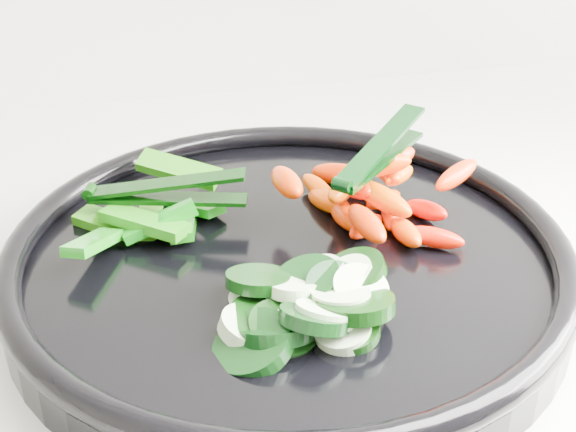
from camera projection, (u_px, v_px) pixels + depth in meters
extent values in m
cube|color=silver|center=(60.00, 279.00, 0.58)|extent=(2.02, 0.62, 0.03)
cylinder|color=black|center=(288.00, 271.00, 0.54)|extent=(0.49, 0.49, 0.02)
torus|color=black|center=(288.00, 248.00, 0.53)|extent=(0.49, 0.49, 0.02)
cylinder|color=black|center=(275.00, 332.00, 0.45)|extent=(0.05, 0.05, 0.03)
cylinder|color=beige|center=(277.00, 322.00, 0.46)|extent=(0.04, 0.04, 0.02)
cylinder|color=black|center=(282.00, 330.00, 0.45)|extent=(0.05, 0.05, 0.02)
cylinder|color=beige|center=(249.00, 328.00, 0.46)|extent=(0.05, 0.05, 0.02)
cylinder|color=black|center=(348.00, 330.00, 0.45)|extent=(0.05, 0.05, 0.02)
cylinder|color=beige|center=(343.00, 332.00, 0.45)|extent=(0.05, 0.05, 0.02)
cylinder|color=black|center=(283.00, 305.00, 0.48)|extent=(0.06, 0.06, 0.02)
cylinder|color=beige|center=(254.00, 298.00, 0.48)|extent=(0.04, 0.04, 0.02)
cylinder|color=black|center=(276.00, 309.00, 0.47)|extent=(0.05, 0.05, 0.02)
cylinder|color=#D4F3C3|center=(273.00, 330.00, 0.45)|extent=(0.04, 0.04, 0.01)
cylinder|color=black|center=(268.00, 323.00, 0.46)|extent=(0.07, 0.06, 0.02)
cylinder|color=beige|center=(259.00, 323.00, 0.46)|extent=(0.04, 0.04, 0.01)
cylinder|color=black|center=(253.00, 345.00, 0.44)|extent=(0.05, 0.05, 0.03)
cylinder|color=#DDFBC8|center=(277.00, 333.00, 0.45)|extent=(0.03, 0.03, 0.02)
cylinder|color=black|center=(353.00, 273.00, 0.49)|extent=(0.06, 0.06, 0.03)
cylinder|color=#DBF8C7|center=(350.00, 274.00, 0.49)|extent=(0.04, 0.04, 0.02)
cylinder|color=black|center=(258.00, 280.00, 0.48)|extent=(0.05, 0.05, 0.02)
cylinder|color=beige|center=(292.00, 288.00, 0.47)|extent=(0.04, 0.04, 0.01)
cylinder|color=black|center=(314.00, 319.00, 0.45)|extent=(0.06, 0.05, 0.03)
cylinder|color=beige|center=(324.00, 315.00, 0.45)|extent=(0.05, 0.05, 0.03)
cylinder|color=black|center=(335.00, 288.00, 0.47)|extent=(0.05, 0.05, 0.03)
cylinder|color=beige|center=(360.00, 290.00, 0.47)|extent=(0.05, 0.05, 0.03)
cylinder|color=black|center=(307.00, 282.00, 0.48)|extent=(0.05, 0.05, 0.02)
cylinder|color=beige|center=(320.00, 276.00, 0.48)|extent=(0.04, 0.04, 0.02)
cylinder|color=black|center=(355.00, 304.00, 0.46)|extent=(0.05, 0.05, 0.02)
cylinder|color=beige|center=(341.00, 298.00, 0.46)|extent=(0.04, 0.04, 0.02)
ellipsoid|color=#FF3800|center=(391.00, 211.00, 0.57)|extent=(0.03, 0.04, 0.02)
ellipsoid|color=#EA3700|center=(366.00, 226.00, 0.55)|extent=(0.04, 0.04, 0.02)
ellipsoid|color=red|center=(434.00, 237.00, 0.54)|extent=(0.04, 0.04, 0.02)
ellipsoid|color=#DB5300|center=(328.00, 201.00, 0.58)|extent=(0.03, 0.05, 0.03)
ellipsoid|color=red|center=(426.00, 210.00, 0.57)|extent=(0.03, 0.05, 0.02)
ellipsoid|color=#EE5300|center=(346.00, 216.00, 0.56)|extent=(0.02, 0.05, 0.02)
ellipsoid|color=#DC4900|center=(406.00, 232.00, 0.54)|extent=(0.02, 0.04, 0.02)
ellipsoid|color=red|center=(383.00, 199.00, 0.58)|extent=(0.04, 0.03, 0.02)
ellipsoid|color=#E61000|center=(341.00, 175.00, 0.62)|extent=(0.05, 0.05, 0.03)
ellipsoid|color=#F15300|center=(318.00, 188.00, 0.60)|extent=(0.03, 0.04, 0.02)
ellipsoid|color=#E33B00|center=(366.00, 223.00, 0.52)|extent=(0.02, 0.05, 0.02)
ellipsoid|color=#FE5F00|center=(388.00, 172.00, 0.59)|extent=(0.02, 0.05, 0.03)
ellipsoid|color=#FF2500|center=(353.00, 185.00, 0.57)|extent=(0.03, 0.05, 0.03)
ellipsoid|color=#E75B00|center=(382.00, 198.00, 0.55)|extent=(0.04, 0.06, 0.02)
ellipsoid|color=#FF6600|center=(342.00, 191.00, 0.56)|extent=(0.04, 0.04, 0.02)
ellipsoid|color=#F76500|center=(399.00, 175.00, 0.58)|extent=(0.04, 0.04, 0.02)
ellipsoid|color=#FF6800|center=(378.00, 165.00, 0.57)|extent=(0.05, 0.03, 0.03)
ellipsoid|color=#DC4B00|center=(287.00, 182.00, 0.54)|extent=(0.02, 0.05, 0.02)
ellipsoid|color=#FF4500|center=(387.00, 161.00, 0.57)|extent=(0.05, 0.03, 0.02)
ellipsoid|color=red|center=(456.00, 175.00, 0.55)|extent=(0.05, 0.04, 0.02)
cube|color=#166809|center=(184.00, 226.00, 0.56)|extent=(0.03, 0.05, 0.02)
cube|color=#0A7310|center=(195.00, 207.00, 0.58)|extent=(0.04, 0.05, 0.02)
cube|color=#1F6709|center=(150.00, 214.00, 0.57)|extent=(0.03, 0.06, 0.02)
cube|color=#1F6709|center=(110.00, 223.00, 0.56)|extent=(0.05, 0.05, 0.01)
cube|color=#1E6009|center=(143.00, 222.00, 0.56)|extent=(0.04, 0.07, 0.03)
cube|color=#0A6E0A|center=(159.00, 221.00, 0.54)|extent=(0.05, 0.02, 0.02)
cube|color=#09620B|center=(93.00, 243.00, 0.52)|extent=(0.04, 0.05, 0.02)
cube|color=#16690A|center=(144.00, 222.00, 0.54)|extent=(0.06, 0.06, 0.01)
cube|color=#1D6609|center=(179.00, 170.00, 0.61)|extent=(0.06, 0.05, 0.02)
cylinder|color=black|center=(342.00, 184.00, 0.51)|extent=(0.01, 0.01, 0.01)
cube|color=black|center=(380.00, 159.00, 0.56)|extent=(0.09, 0.09, 0.00)
cube|color=black|center=(381.00, 144.00, 0.55)|extent=(0.09, 0.09, 0.02)
cylinder|color=black|center=(89.00, 191.00, 0.56)|extent=(0.01, 0.01, 0.01)
cube|color=black|center=(168.00, 199.00, 0.56)|extent=(0.11, 0.05, 0.00)
cube|color=black|center=(167.00, 184.00, 0.55)|extent=(0.11, 0.05, 0.02)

